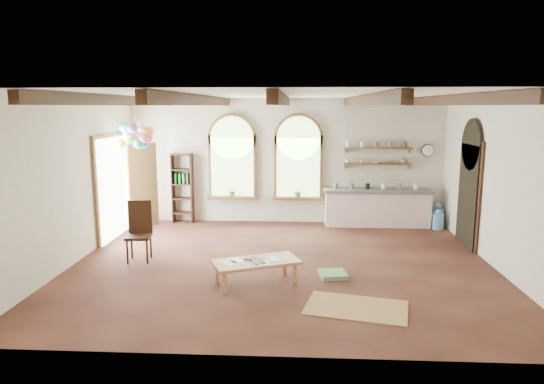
# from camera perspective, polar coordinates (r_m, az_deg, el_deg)

# --- Properties ---
(floor) EXTENTS (8.00, 8.00, 0.00)m
(floor) POSITION_cam_1_polar(r_m,az_deg,el_deg) (9.43, 1.16, -8.47)
(floor) COLOR brown
(floor) RESTS_ON ground
(ceiling_beams) EXTENTS (6.20, 6.80, 0.18)m
(ceiling_beams) POSITION_cam_1_polar(r_m,az_deg,el_deg) (8.94, 1.23, 10.73)
(ceiling_beams) COLOR #361D11
(ceiling_beams) RESTS_ON ceiling
(window_left) EXTENTS (1.30, 0.28, 2.20)m
(window_left) POSITION_cam_1_polar(r_m,az_deg,el_deg) (12.55, -4.68, 3.79)
(window_left) COLOR brown
(window_left) RESTS_ON floor
(window_right) EXTENTS (1.30, 0.28, 2.20)m
(window_right) POSITION_cam_1_polar(r_m,az_deg,el_deg) (12.43, 3.12, 3.75)
(window_right) COLOR brown
(window_right) RESTS_ON floor
(left_doorway) EXTENTS (0.10, 1.90, 2.50)m
(left_doorway) POSITION_cam_1_polar(r_m,az_deg,el_deg) (11.69, -18.23, 0.47)
(left_doorway) COLOR brown
(left_doorway) RESTS_ON floor
(right_doorway) EXTENTS (0.10, 1.30, 2.40)m
(right_doorway) POSITION_cam_1_polar(r_m,az_deg,el_deg) (11.21, 22.08, -0.42)
(right_doorway) COLOR black
(right_doorway) RESTS_ON floor
(kitchen_counter) EXTENTS (2.68, 0.62, 0.94)m
(kitchen_counter) POSITION_cam_1_polar(r_m,az_deg,el_deg) (12.55, 12.24, -1.75)
(kitchen_counter) COLOR #FAD4D6
(kitchen_counter) RESTS_ON floor
(wall_shelf_lower) EXTENTS (1.70, 0.24, 0.04)m
(wall_shelf_lower) POSITION_cam_1_polar(r_m,az_deg,el_deg) (12.56, 12.30, 3.22)
(wall_shelf_lower) COLOR brown
(wall_shelf_lower) RESTS_ON wall_back
(wall_shelf_upper) EXTENTS (1.70, 0.24, 0.04)m
(wall_shelf_upper) POSITION_cam_1_polar(r_m,az_deg,el_deg) (12.52, 12.36, 5.04)
(wall_shelf_upper) COLOR brown
(wall_shelf_upper) RESTS_ON wall_back
(wall_clock) EXTENTS (0.32, 0.04, 0.32)m
(wall_clock) POSITION_cam_1_polar(r_m,az_deg,el_deg) (12.85, 17.84, 4.69)
(wall_clock) COLOR black
(wall_clock) RESTS_ON wall_back
(bookshelf) EXTENTS (0.53, 0.32, 1.80)m
(bookshelf) POSITION_cam_1_polar(r_m,az_deg,el_deg) (12.79, -10.48, 0.46)
(bookshelf) COLOR #361D11
(bookshelf) RESTS_ON floor
(coffee_table) EXTENTS (1.58, 1.17, 0.41)m
(coffee_table) POSITION_cam_1_polar(r_m,az_deg,el_deg) (8.33, -1.87, -8.38)
(coffee_table) COLOR #AF7B50
(coffee_table) RESTS_ON floor
(side_chair) EXTENTS (0.51, 0.51, 1.17)m
(side_chair) POSITION_cam_1_polar(r_m,az_deg,el_deg) (9.90, -15.34, -5.87)
(side_chair) COLOR #361D11
(side_chair) RESTS_ON floor
(floor_mat) EXTENTS (1.67, 1.24, 0.02)m
(floor_mat) POSITION_cam_1_polar(r_m,az_deg,el_deg) (7.60, 9.90, -13.24)
(floor_mat) COLOR tan
(floor_mat) RESTS_ON floor
(floor_cushion) EXTENTS (0.53, 0.53, 0.08)m
(floor_cushion) POSITION_cam_1_polar(r_m,az_deg,el_deg) (8.82, 7.19, -9.60)
(floor_cushion) COLOR #6C9164
(floor_cushion) RESTS_ON floor
(water_jug_a) EXTENTS (0.27, 0.27, 0.51)m
(water_jug_a) POSITION_cam_1_polar(r_m,az_deg,el_deg) (12.60, 18.97, -3.21)
(water_jug_a) COLOR #5B95C3
(water_jug_a) RESTS_ON floor
(water_jug_b) EXTENTS (0.31, 0.31, 0.61)m
(water_jug_b) POSITION_cam_1_polar(r_m,az_deg,el_deg) (12.92, 18.88, -2.70)
(water_jug_b) COLOR #5B95C3
(water_jug_b) RESTS_ON floor
(balloon_cluster) EXTENTS (0.80, 0.86, 1.15)m
(balloon_cluster) POSITION_cam_1_polar(r_m,az_deg,el_deg) (11.51, -15.76, 6.39)
(balloon_cluster) COLOR white
(balloon_cluster) RESTS_ON floor
(table_book) EXTENTS (0.20, 0.26, 0.02)m
(table_book) POSITION_cam_1_polar(r_m,az_deg,el_deg) (8.46, -3.18, -7.68)
(table_book) COLOR olive
(table_book) RESTS_ON coffee_table
(tablet) EXTENTS (0.29, 0.34, 0.01)m
(tablet) POSITION_cam_1_polar(r_m,az_deg,el_deg) (8.24, -1.62, -8.18)
(tablet) COLOR black
(tablet) RESTS_ON coffee_table
(potted_plant_left) EXTENTS (0.27, 0.23, 0.30)m
(potted_plant_left) POSITION_cam_1_polar(r_m,az_deg,el_deg) (12.55, -4.70, 0.19)
(potted_plant_left) COLOR #598C4C
(potted_plant_left) RESTS_ON window_left
(potted_plant_right) EXTENTS (0.27, 0.23, 0.30)m
(potted_plant_right) POSITION_cam_1_polar(r_m,az_deg,el_deg) (12.44, 3.09, 0.11)
(potted_plant_right) COLOR #598C4C
(potted_plant_right) RESTS_ON window_right
(shelf_cup_a) EXTENTS (0.12, 0.10, 0.10)m
(shelf_cup_a) POSITION_cam_1_polar(r_m,az_deg,el_deg) (12.45, 8.89, 3.59)
(shelf_cup_a) COLOR white
(shelf_cup_a) RESTS_ON wall_shelf_lower
(shelf_cup_b) EXTENTS (0.10, 0.10, 0.09)m
(shelf_cup_b) POSITION_cam_1_polar(r_m,az_deg,el_deg) (12.49, 10.49, 3.56)
(shelf_cup_b) COLOR beige
(shelf_cup_b) RESTS_ON wall_shelf_lower
(shelf_bowl_a) EXTENTS (0.22, 0.22, 0.05)m
(shelf_bowl_a) POSITION_cam_1_polar(r_m,az_deg,el_deg) (12.54, 12.08, 3.44)
(shelf_bowl_a) COLOR beige
(shelf_bowl_a) RESTS_ON wall_shelf_lower
(shelf_bowl_b) EXTENTS (0.20, 0.20, 0.06)m
(shelf_bowl_b) POSITION_cam_1_polar(r_m,az_deg,el_deg) (12.60, 13.65, 3.42)
(shelf_bowl_b) COLOR #8C664C
(shelf_bowl_b) RESTS_ON wall_shelf_lower
(shelf_vase) EXTENTS (0.18, 0.18, 0.19)m
(shelf_vase) POSITION_cam_1_polar(r_m,az_deg,el_deg) (12.66, 15.23, 3.68)
(shelf_vase) COLOR slate
(shelf_vase) RESTS_ON wall_shelf_lower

